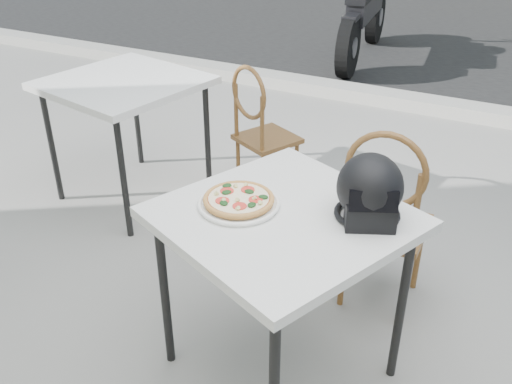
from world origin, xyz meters
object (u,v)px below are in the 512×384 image
at_px(helmet, 370,192).
at_px(plate, 239,204).
at_px(cafe_chair_main, 385,211).
at_px(cafe_table_side, 124,91).
at_px(motorcycle, 364,17).
at_px(cafe_chair_side, 259,125).
at_px(cafe_table_main, 283,230).
at_px(pizza, 239,199).

bearing_deg(helmet, plate, 173.25).
distance_m(cafe_chair_main, cafe_table_side, 1.83).
distance_m(plate, motorcycle, 4.95).
distance_m(plate, cafe_chair_main, 0.81).
height_order(helmet, cafe_chair_side, helmet).
xyz_separation_m(cafe_table_side, cafe_chair_side, (0.75, 0.39, -0.23)).
relative_size(plate, cafe_table_side, 0.42).
relative_size(cafe_table_main, cafe_chair_side, 1.21).
relative_size(cafe_table_side, cafe_chair_side, 1.11).
height_order(plate, pizza, pizza).
height_order(cafe_table_main, pizza, pizza).
relative_size(plate, pizza, 1.50).
relative_size(cafe_table_main, helmet, 3.31).
relative_size(cafe_table_main, motorcycle, 0.52).
bearing_deg(motorcycle, cafe_chair_side, -89.56).
height_order(cafe_table_main, cafe_chair_side, cafe_chair_side).
relative_size(pizza, cafe_chair_main, 0.29).
distance_m(pizza, motorcycle, 4.95).
xyz_separation_m(cafe_table_main, cafe_chair_main, (0.25, 0.61, -0.18)).
xyz_separation_m(cafe_chair_side, motorcycle, (-0.38, 3.45, -0.04)).
relative_size(helmet, motorcycle, 0.16).
relative_size(cafe_table_main, plate, 2.60).
relative_size(pizza, cafe_table_side, 0.28).
bearing_deg(helmet, cafe_chair_side, 107.26).
height_order(helmet, motorcycle, motorcycle).
bearing_deg(plate, cafe_chair_main, 55.56).
distance_m(helmet, cafe_table_side, 2.02).
distance_m(cafe_chair_side, motorcycle, 3.47).
bearing_deg(helmet, cafe_table_side, 131.38).
relative_size(pizza, cafe_chair_side, 0.31).
height_order(cafe_table_main, cafe_table_side, cafe_table_side).
height_order(pizza, cafe_chair_main, cafe_chair_main).
relative_size(plate, cafe_chair_side, 0.47).
bearing_deg(motorcycle, helmet, -78.60).
bearing_deg(plate, cafe_table_side, 143.67).
xyz_separation_m(plate, helmet, (0.47, 0.14, 0.10)).
bearing_deg(plate, motorcycle, 101.48).
bearing_deg(pizza, motorcycle, 101.48).
bearing_deg(cafe_table_side, helmet, -25.00).
bearing_deg(pizza, plate, -105.27).
bearing_deg(cafe_table_side, cafe_chair_main, -11.44).
bearing_deg(cafe_table_side, plate, -36.33).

